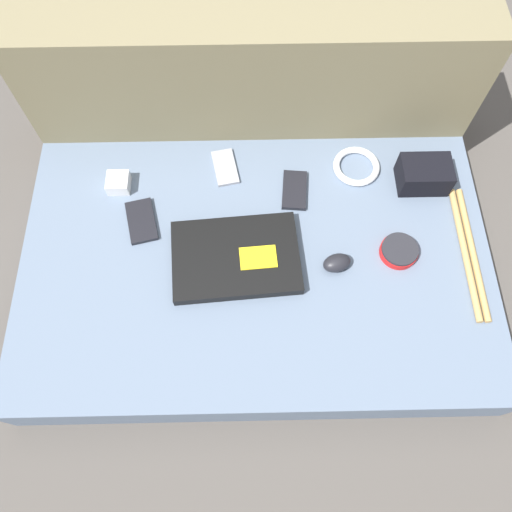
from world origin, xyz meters
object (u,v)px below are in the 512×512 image
object	(u,v)px
camera_pouch	(424,175)
speaker_puck	(399,251)
laptop	(236,258)
computer_mouse	(337,263)
phone_silver	(294,190)
phone_small	(225,167)
phone_black	(141,221)
charger_brick	(118,183)

from	to	relation	value
camera_pouch	speaker_puck	bearing A→B (deg)	-113.12
laptop	computer_mouse	size ratio (longest dim) A/B	4.08
speaker_puck	camera_pouch	size ratio (longest dim) A/B	0.72
phone_silver	camera_pouch	distance (m)	0.34
phone_silver	camera_pouch	bearing A→B (deg)	8.84
phone_small	phone_silver	bearing A→B (deg)	-33.91
phone_black	camera_pouch	world-z (taller)	camera_pouch
camera_pouch	laptop	bearing A→B (deg)	-155.92
phone_black	charger_brick	xyz separation A→B (m)	(-0.07, 0.11, 0.01)
computer_mouse	phone_silver	size ratio (longest dim) A/B	0.66
phone_black	phone_small	world-z (taller)	phone_black
laptop	phone_silver	bearing A→B (deg)	47.77
phone_black	charger_brick	bearing A→B (deg)	108.15
phone_small	charger_brick	distance (m)	0.29
phone_silver	phone_small	world-z (taller)	phone_silver
phone_silver	laptop	bearing A→B (deg)	-122.84
phone_small	camera_pouch	world-z (taller)	camera_pouch
laptop	computer_mouse	distance (m)	0.25
laptop	charger_brick	world-z (taller)	charger_brick
computer_mouse	speaker_puck	size ratio (longest dim) A/B	0.85
camera_pouch	charger_brick	size ratio (longest dim) A/B	2.22
speaker_puck	phone_silver	distance (m)	0.31
laptop	phone_black	size ratio (longest dim) A/B	2.42
computer_mouse	phone_silver	xyz separation A→B (m)	(-0.09, 0.22, -0.01)
laptop	computer_mouse	world-z (taller)	computer_mouse
speaker_puck	phone_silver	size ratio (longest dim) A/B	0.77
computer_mouse	phone_small	size ratio (longest dim) A/B	0.66
laptop	phone_small	world-z (taller)	laptop
laptop	phone_black	bearing A→B (deg)	150.73
phone_black	camera_pouch	bearing A→B (deg)	-4.77
computer_mouse	phone_black	bearing A→B (deg)	148.72
phone_black	charger_brick	size ratio (longest dim) A/B	2.28
phone_silver	phone_small	distance (m)	0.20
phone_black	phone_small	xyz separation A→B (m)	(0.21, 0.16, -0.00)
computer_mouse	phone_small	xyz separation A→B (m)	(-0.28, 0.30, -0.01)
laptop	phone_small	bearing A→B (deg)	91.74
laptop	speaker_puck	size ratio (longest dim) A/B	3.48
speaker_puck	charger_brick	bearing A→B (deg)	163.54
phone_silver	charger_brick	distance (m)	0.47
speaker_puck	camera_pouch	bearing A→B (deg)	66.88
phone_small	charger_brick	world-z (taller)	charger_brick
computer_mouse	charger_brick	world-z (taller)	computer_mouse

